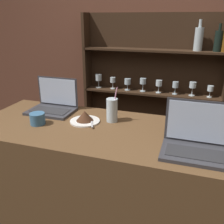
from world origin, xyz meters
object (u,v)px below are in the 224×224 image
(laptop_near, at_px, (53,104))
(cake_plate, at_px, (85,118))
(laptop_far, at_px, (197,141))
(coffee_cup, at_px, (37,119))
(water_glass, at_px, (112,110))

(laptop_near, height_order, cake_plate, laptop_near)
(laptop_far, distance_m, cake_plate, 0.70)
(laptop_far, distance_m, coffee_cup, 0.95)
(laptop_near, bearing_deg, laptop_far, -16.98)
(cake_plate, height_order, coffee_cup, cake_plate)
(cake_plate, height_order, water_glass, water_glass)
(water_glass, distance_m, coffee_cup, 0.47)
(laptop_near, relative_size, coffee_cup, 3.35)
(laptop_near, xyz_separation_m, cake_plate, (0.30, -0.12, -0.02))
(laptop_near, distance_m, cake_plate, 0.32)
(laptop_far, height_order, coffee_cup, laptop_far)
(laptop_near, distance_m, coffee_cup, 0.25)
(laptop_near, distance_m, water_glass, 0.46)
(laptop_near, distance_m, laptop_far, 1.02)
(cake_plate, bearing_deg, laptop_near, 157.89)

